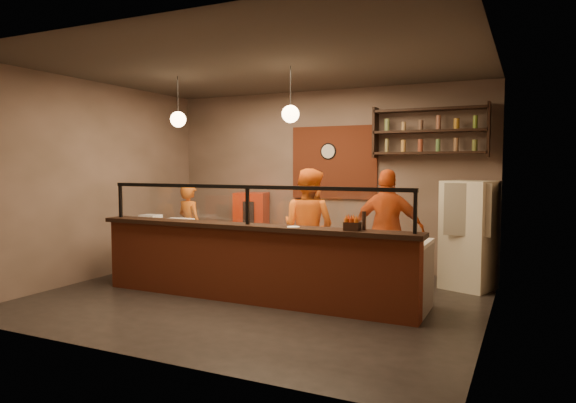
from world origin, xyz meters
The scene contains 29 objects.
floor centered at (0.00, 0.00, 0.00)m, with size 6.00×6.00×0.00m, color black.
ceiling centered at (0.00, 0.00, 3.20)m, with size 6.00×6.00×0.00m, color #3D362F.
wall_back centered at (0.00, 2.50, 1.60)m, with size 6.00×6.00×0.00m, color #7C655B.
wall_left centered at (-3.00, 0.00, 1.60)m, with size 5.00×5.00×0.00m, color #7C655B.
wall_right centered at (3.00, 0.00, 1.60)m, with size 5.00×5.00×0.00m, color #7C655B.
wall_front centered at (0.00, -2.50, 1.60)m, with size 6.00×6.00×0.00m, color #7C655B.
brick_patch centered at (0.20, 2.47, 1.90)m, with size 1.60×0.04×1.30m, color brown.
service_counter centered at (0.00, -0.30, 0.50)m, with size 4.60×0.25×1.00m, color brown.
counter_ledge centered at (0.00, -0.30, 1.03)m, with size 4.70×0.37×0.06m, color black.
worktop_cabinet centered at (0.00, 0.20, 0.42)m, with size 4.60×0.75×0.85m, color gray.
worktop centered at (0.00, 0.20, 0.88)m, with size 4.60×0.75×0.05m, color silver.
sneeze_guard centered at (0.00, -0.30, 1.37)m, with size 4.50×0.05×0.52m.
wall_shelving centered at (1.90, 2.32, 2.40)m, with size 1.84×0.28×0.85m.
wall_clock centered at (0.10, 2.46, 2.10)m, with size 0.30×0.30×0.04m, color black.
pendant_left centered at (-1.50, 0.20, 2.55)m, with size 0.24×0.24×0.77m.
pendant_right centered at (0.40, 0.20, 2.55)m, with size 0.24×0.24×0.77m.
cook_left centered at (-2.05, 1.20, 0.76)m, with size 0.56×0.36×1.52m, color #D26113.
cook_mid centered at (0.37, 0.91, 0.90)m, with size 0.87×0.68×1.80m, color orange.
cook_right centered at (1.54, 1.15, 0.90)m, with size 1.05×0.44×1.79m, color #C34512.
fridge centered at (2.60, 1.79, 0.81)m, with size 0.67×0.63×1.62m, color beige.
red_cooler centered at (-1.32, 2.15, 0.67)m, with size 0.57×0.53×1.34m, color #AD250B.
pizza_dough centered at (1.07, 0.30, 0.91)m, with size 0.49×0.49×0.01m, color beige.
prep_tub_a centered at (-1.36, 0.10, 0.97)m, with size 0.28×0.22×0.14m, color silver.
prep_tub_b centered at (-2.15, 0.29, 0.97)m, with size 0.30×0.24×0.15m, color silver.
prep_tub_c centered at (-1.33, -0.07, 0.98)m, with size 0.32×0.25×0.16m, color white.
rolling_pin centered at (-1.97, 0.20, 0.93)m, with size 0.05×0.05×0.32m, color yellow.
condiment_caddy centered at (1.47, -0.33, 1.11)m, with size 0.19×0.15×0.10m, color black.
pepper_mill centered at (1.59, -0.22, 1.17)m, with size 0.05×0.05×0.23m, color black.
small_plate centered at (0.70, -0.36, 1.07)m, with size 0.16×0.16×0.01m, color white.
Camera 1 is at (3.41, -6.23, 1.84)m, focal length 32.00 mm.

